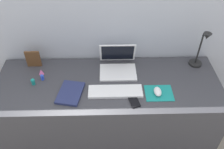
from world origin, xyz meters
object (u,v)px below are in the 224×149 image
(desk_lamp, at_px, (200,50))
(toy_figurine_pink, at_px, (41,72))
(cell_phone, at_px, (134,101))
(toy_figurine_teal, at_px, (33,81))
(mouse, at_px, (157,92))
(keyboard, at_px, (115,91))
(notebook_pad, at_px, (70,93))
(picture_frame, at_px, (33,59))
(toy_figurine_blue, at_px, (42,77))
(laptop, at_px, (118,63))

(desk_lamp, distance_m, toy_figurine_pink, 1.31)
(cell_phone, distance_m, toy_figurine_teal, 0.80)
(desk_lamp, bearing_deg, cell_phone, -145.66)
(mouse, bearing_deg, toy_figurine_pink, 165.06)
(keyboard, height_order, toy_figurine_pink, toy_figurine_pink)
(mouse, bearing_deg, desk_lamp, 39.42)
(cell_phone, distance_m, desk_lamp, 0.71)
(cell_phone, distance_m, notebook_pad, 0.48)
(cell_phone, xyz_separation_m, picture_frame, (-0.81, 0.43, 0.07))
(notebook_pad, distance_m, toy_figurine_pink, 0.35)
(picture_frame, height_order, toy_figurine_teal, picture_frame)
(toy_figurine_blue, bearing_deg, toy_figurine_teal, -138.77)
(mouse, bearing_deg, notebook_pad, 178.89)
(notebook_pad, bearing_deg, toy_figurine_pink, 149.41)
(picture_frame, relative_size, toy_figurine_pink, 3.31)
(mouse, xyz_separation_m, picture_frame, (-1.00, 0.35, 0.05))
(desk_lamp, relative_size, toy_figurine_teal, 6.11)
(cell_phone, xyz_separation_m, toy_figurine_blue, (-0.71, 0.25, 0.02))
(desk_lamp, distance_m, notebook_pad, 1.10)
(keyboard, distance_m, cell_phone, 0.16)
(desk_lamp, bearing_deg, toy_figurine_teal, -171.90)
(notebook_pad, bearing_deg, desk_lamp, 27.22)
(keyboard, bearing_deg, mouse, -3.38)
(cell_phone, xyz_separation_m, notebook_pad, (-0.47, 0.09, 0.01))
(notebook_pad, bearing_deg, cell_phone, 0.67)
(desk_lamp, bearing_deg, notebook_pad, -163.77)
(toy_figurine_teal, xyz_separation_m, toy_figurine_blue, (0.06, 0.05, -0.01))
(toy_figurine_teal, bearing_deg, toy_figurine_blue, 41.23)
(laptop, relative_size, notebook_pad, 1.25)
(mouse, xyz_separation_m, notebook_pad, (-0.66, 0.01, -0.01))
(laptop, xyz_separation_m, keyboard, (-0.03, -0.28, -0.04))
(toy_figurine_blue, bearing_deg, picture_frame, 119.57)
(laptop, height_order, notebook_pad, laptop)
(keyboard, bearing_deg, cell_phone, -34.82)
(mouse, distance_m, picture_frame, 1.06)
(picture_frame, xyz_separation_m, toy_figurine_blue, (0.10, -0.17, -0.05))
(picture_frame, bearing_deg, notebook_pad, -45.03)
(mouse, height_order, toy_figurine_blue, toy_figurine_blue)
(picture_frame, bearing_deg, keyboard, -26.15)
(notebook_pad, xyz_separation_m, toy_figurine_blue, (-0.24, 0.17, 0.02))
(toy_figurine_teal, bearing_deg, desk_lamp, 8.10)
(notebook_pad, distance_m, toy_figurine_blue, 0.29)
(keyboard, relative_size, cell_phone, 3.20)
(laptop, bearing_deg, toy_figurine_teal, -165.26)
(toy_figurine_blue, bearing_deg, cell_phone, -19.42)
(cell_phone, relative_size, toy_figurine_blue, 2.53)
(mouse, relative_size, toy_figurine_pink, 2.12)
(mouse, relative_size, toy_figurine_blue, 1.90)
(picture_frame, height_order, toy_figurine_pink, picture_frame)
(cell_phone, distance_m, toy_figurine_blue, 0.76)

